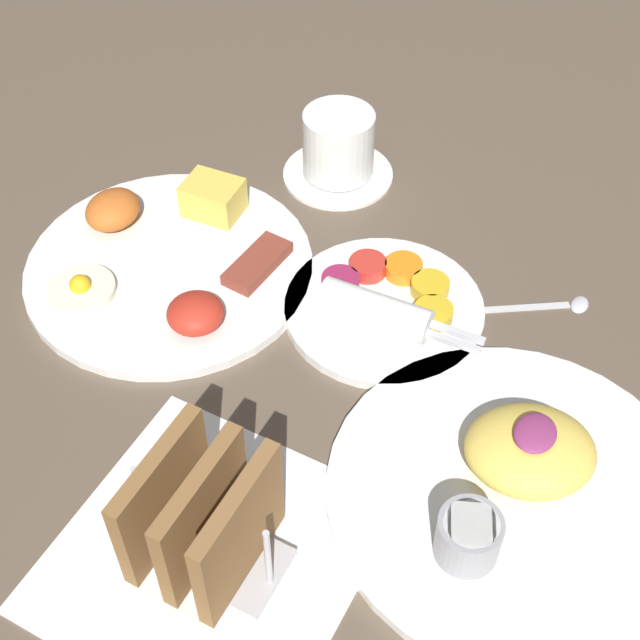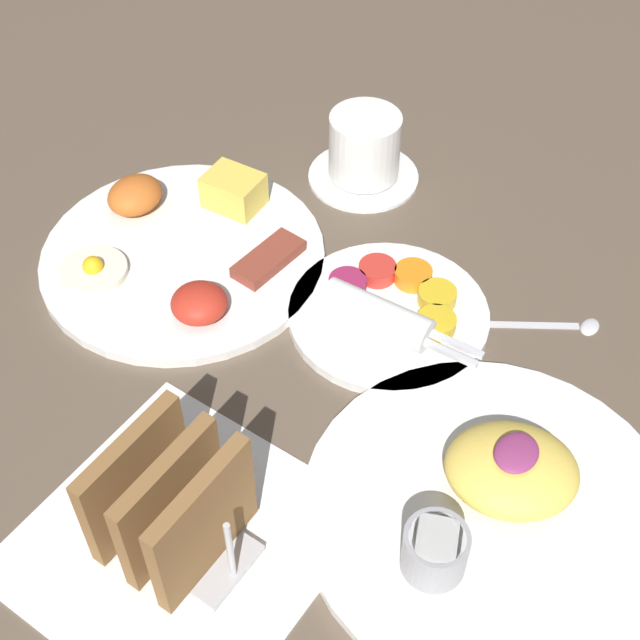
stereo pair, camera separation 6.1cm
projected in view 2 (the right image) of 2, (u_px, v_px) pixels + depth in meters
name	position (u px, v px, depth m)	size (l,w,h in m)	color
ground_plane	(303.00, 402.00, 0.76)	(3.00, 3.00, 0.00)	brown
napkin_flat	(178.00, 539.00, 0.67)	(0.22, 0.22, 0.00)	white
plate_breakfast	(183.00, 248.00, 0.88)	(0.28, 0.28, 0.05)	white
plate_condiments	(389.00, 311.00, 0.82)	(0.19, 0.20, 0.04)	white
plate_foreground	(493.00, 503.00, 0.68)	(0.29, 0.29, 0.06)	white
toast_rack	(170.00, 505.00, 0.64)	(0.10, 0.12, 0.10)	#B7B7BC
coffee_cup	(364.00, 151.00, 0.94)	(0.12, 0.12, 0.08)	white
teaspoon	(555.00, 324.00, 0.82)	(0.08, 0.11, 0.01)	silver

